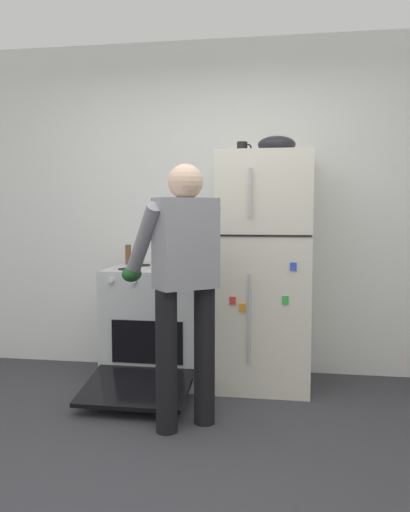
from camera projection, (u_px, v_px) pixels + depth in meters
ground at (160, 483)px, 2.55m from camera, size 8.00×8.00×0.00m
kitchen_wall_back at (216, 208)px, 4.35m from camera, size 6.00×0.10×2.70m
refrigerator at (265, 271)px, 3.95m from camera, size 0.68×0.72×1.75m
stove_range at (157, 325)px, 4.10m from camera, size 0.76×1.20×0.89m
person_cook at (183, 272)px, 3.15m from camera, size 0.65×0.69×1.60m
red_pot at (176, 260)px, 4.00m from camera, size 0.35×0.25×0.12m
coffee_mug at (242, 148)px, 3.95m from camera, size 0.11×0.08×0.10m
pepper_mill at (128, 254)px, 4.32m from camera, size 0.05×0.05×0.16m
mixing_bowl at (277, 145)px, 3.85m from camera, size 0.28×0.28×0.13m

